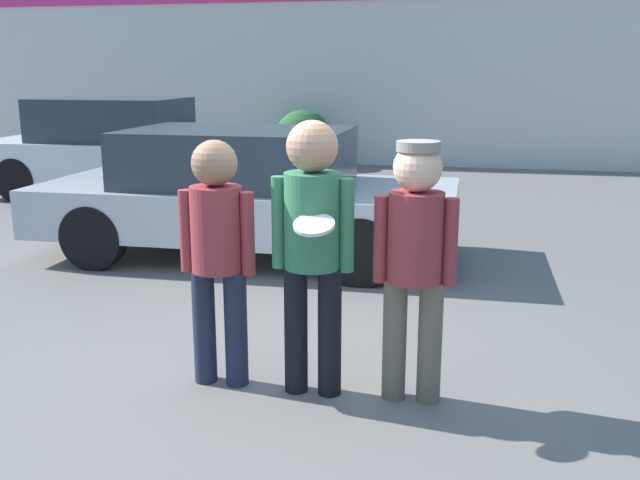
{
  "coord_description": "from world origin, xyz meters",
  "views": [
    {
      "loc": [
        1.18,
        -4.29,
        2.04
      ],
      "look_at": [
        0.25,
        0.11,
        0.96
      ],
      "focal_mm": 40.0,
      "sensor_mm": 36.0,
      "label": 1
    }
  ],
  "objects_px": {
    "person_middle_with_frisbee": "(312,234)",
    "parked_car_near": "(245,192)",
    "person_right": "(415,250)",
    "shrub": "(303,139)",
    "person_left": "(217,244)",
    "parked_car_far": "(117,148)"
  },
  "relations": [
    {
      "from": "person_middle_with_frisbee",
      "to": "parked_car_near",
      "type": "relative_size",
      "value": 0.38
    },
    {
      "from": "person_right",
      "to": "shrub",
      "type": "distance_m",
      "value": 10.98
    },
    {
      "from": "person_left",
      "to": "person_right",
      "type": "relative_size",
      "value": 0.99
    },
    {
      "from": "parked_car_near",
      "to": "shrub",
      "type": "relative_size",
      "value": 3.74
    },
    {
      "from": "person_left",
      "to": "person_right",
      "type": "distance_m",
      "value": 1.26
    },
    {
      "from": "person_right",
      "to": "shrub",
      "type": "height_order",
      "value": "person_right"
    },
    {
      "from": "person_left",
      "to": "parked_car_near",
      "type": "height_order",
      "value": "person_left"
    },
    {
      "from": "person_left",
      "to": "person_middle_with_frisbee",
      "type": "relative_size",
      "value": 0.92
    },
    {
      "from": "person_right",
      "to": "parked_car_far",
      "type": "distance_m",
      "value": 8.41
    },
    {
      "from": "person_middle_with_frisbee",
      "to": "person_right",
      "type": "xyz_separation_m",
      "value": [
        0.63,
        0.03,
        -0.08
      ]
    },
    {
      "from": "person_left",
      "to": "shrub",
      "type": "height_order",
      "value": "person_left"
    },
    {
      "from": "person_middle_with_frisbee",
      "to": "parked_car_far",
      "type": "relative_size",
      "value": 0.4
    },
    {
      "from": "parked_car_near",
      "to": "shrub",
      "type": "distance_m",
      "value": 7.35
    },
    {
      "from": "parked_car_near",
      "to": "parked_car_far",
      "type": "bearing_deg",
      "value": 134.67
    },
    {
      "from": "person_middle_with_frisbee",
      "to": "parked_car_near",
      "type": "xyz_separation_m",
      "value": [
        -1.49,
        3.26,
        -0.33
      ]
    },
    {
      "from": "parked_car_near",
      "to": "parked_car_far",
      "type": "height_order",
      "value": "parked_car_far"
    },
    {
      "from": "parked_car_far",
      "to": "shrub",
      "type": "height_order",
      "value": "parked_car_far"
    },
    {
      "from": "parked_car_near",
      "to": "shrub",
      "type": "bearing_deg",
      "value": 98.31
    },
    {
      "from": "person_right",
      "to": "parked_car_far",
      "type": "relative_size",
      "value": 0.38
    },
    {
      "from": "person_left",
      "to": "shrub",
      "type": "distance_m",
      "value": 10.69
    },
    {
      "from": "person_right",
      "to": "parked_car_near",
      "type": "relative_size",
      "value": 0.36
    },
    {
      "from": "person_right",
      "to": "parked_car_near",
      "type": "bearing_deg",
      "value": 123.31
    }
  ]
}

